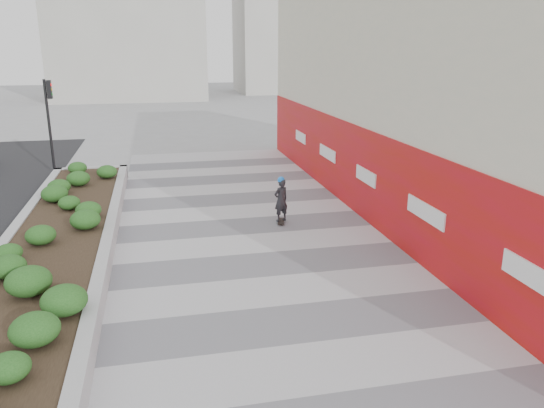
{
  "coord_description": "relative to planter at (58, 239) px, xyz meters",
  "views": [
    {
      "loc": [
        -2.67,
        -7.76,
        5.54
      ],
      "look_at": [
        0.55,
        6.85,
        1.1
      ],
      "focal_mm": 35.0,
      "sensor_mm": 36.0,
      "label": 1
    }
  ],
  "objects": [
    {
      "name": "traffic_signal_near",
      "position": [
        -1.73,
        10.5,
        2.34
      ],
      "size": [
        0.33,
        0.28,
        4.2
      ],
      "color": "black",
      "rests_on": "ground"
    },
    {
      "name": "walkway",
      "position": [
        5.5,
        -4.0,
        -0.41
      ],
      "size": [
        8.0,
        36.0,
        0.01
      ],
      "primitive_type": "cube",
      "color": "#A8A8AD",
      "rests_on": "ground"
    },
    {
      "name": "skateboarder",
      "position": [
        6.66,
        1.26,
        0.37
      ],
      "size": [
        0.61,
        0.75,
        1.57
      ],
      "rotation": [
        0.0,
        0.0,
        -0.25
      ],
      "color": "beige",
      "rests_on": "ground"
    },
    {
      "name": "manhole_cover",
      "position": [
        6.0,
        -4.0,
        -0.42
      ],
      "size": [
        0.44,
        0.44,
        0.01
      ],
      "primitive_type": "cylinder",
      "color": "#595654",
      "rests_on": "ground"
    },
    {
      "name": "ground",
      "position": [
        5.5,
        -7.0,
        -0.42
      ],
      "size": [
        160.0,
        160.0,
        0.0
      ],
      "primitive_type": "plane",
      "color": "gray",
      "rests_on": "ground"
    },
    {
      "name": "planter",
      "position": [
        0.0,
        0.0,
        0.0
      ],
      "size": [
        3.0,
        18.0,
        0.9
      ],
      "color": "#9E9EA0",
      "rests_on": "ground"
    },
    {
      "name": "building",
      "position": [
        12.48,
        1.98,
        3.56
      ],
      "size": [
        6.04,
        24.08,
        8.0
      ],
      "color": "beige",
      "rests_on": "ground"
    },
    {
      "name": "distant_bldg_north_l",
      "position": [
        0.5,
        48.0,
        9.58
      ],
      "size": [
        16.0,
        12.0,
        20.0
      ],
      "primitive_type": "cube",
      "color": "#ADAAA3",
      "rests_on": "ground"
    }
  ]
}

